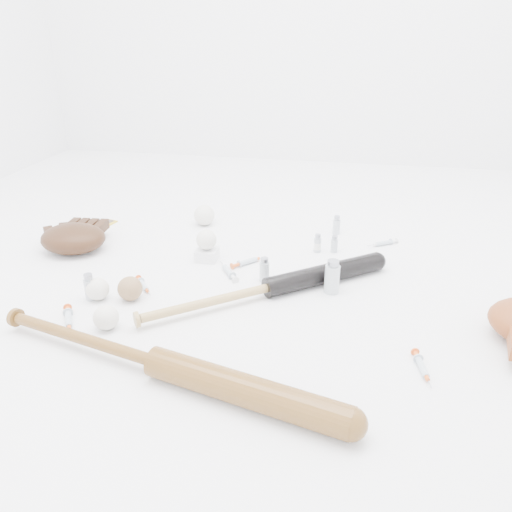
% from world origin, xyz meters
% --- Properties ---
extents(bat_dark, '(0.68, 0.54, 0.06)m').
position_xyz_m(bat_dark, '(0.02, -0.06, 0.03)').
color(bat_dark, black).
rests_on(bat_dark, ground).
extents(bat_wood, '(0.91, 0.29, 0.07)m').
position_xyz_m(bat_wood, '(-0.17, -0.45, 0.03)').
color(bat_wood, brown).
rests_on(bat_wood, ground).
extents(glove_dark, '(0.28, 0.28, 0.09)m').
position_xyz_m(glove_dark, '(-0.69, 0.13, 0.05)').
color(glove_dark, '#331C0E').
rests_on(glove_dark, ground).
extents(trading_card, '(0.07, 0.09, 0.00)m').
position_xyz_m(trading_card, '(-0.70, 0.38, 0.00)').
color(trading_card, gold).
rests_on(trading_card, ground).
extents(pedestal, '(0.07, 0.07, 0.04)m').
position_xyz_m(pedestal, '(-0.22, 0.14, 0.02)').
color(pedestal, white).
rests_on(pedestal, ground).
extents(baseball_on_pedestal, '(0.07, 0.07, 0.07)m').
position_xyz_m(baseball_on_pedestal, '(-0.22, 0.14, 0.07)').
color(baseball_on_pedestal, silver).
rests_on(baseball_on_pedestal, pedestal).
extents(baseball_left, '(0.07, 0.07, 0.07)m').
position_xyz_m(baseball_left, '(-0.45, -0.16, 0.03)').
color(baseball_left, silver).
rests_on(baseball_left, ground).
extents(baseball_upper, '(0.08, 0.08, 0.08)m').
position_xyz_m(baseball_upper, '(-0.32, 0.44, 0.04)').
color(baseball_upper, silver).
rests_on(baseball_upper, ground).
extents(baseball_mid, '(0.06, 0.06, 0.06)m').
position_xyz_m(baseball_mid, '(-0.36, -0.30, 0.03)').
color(baseball_mid, silver).
rests_on(baseball_mid, ground).
extents(baseball_aged, '(0.07, 0.07, 0.07)m').
position_xyz_m(baseball_aged, '(-0.36, -0.15, 0.03)').
color(baseball_aged, olive).
rests_on(baseball_aged, ground).
extents(syringe_0, '(0.11, 0.15, 0.02)m').
position_xyz_m(syringe_0, '(-0.47, -0.29, 0.01)').
color(syringe_0, '#ADBCC6').
rests_on(syringe_0, ground).
extents(syringe_1, '(0.11, 0.14, 0.02)m').
position_xyz_m(syringe_1, '(-0.13, 0.06, 0.01)').
color(syringe_1, '#ADBCC6').
rests_on(syringe_1, ground).
extents(syringe_2, '(0.12, 0.12, 0.02)m').
position_xyz_m(syringe_2, '(-0.08, 0.14, 0.01)').
color(syringe_2, '#ADBCC6').
rests_on(syringe_2, ground).
extents(syringe_3, '(0.05, 0.14, 0.02)m').
position_xyz_m(syringe_3, '(0.41, -0.32, 0.01)').
color(syringe_3, '#ADBCC6').
rests_on(syringe_3, ground).
extents(syringe_4, '(0.13, 0.09, 0.02)m').
position_xyz_m(syringe_4, '(0.35, 0.38, 0.01)').
color(syringe_4, '#ADBCC6').
rests_on(syringe_4, ground).
extents(syringe_5, '(0.10, 0.12, 0.02)m').
position_xyz_m(syringe_5, '(-0.35, -0.08, 0.01)').
color(syringe_5, '#ADBCC6').
rests_on(syringe_5, ground).
extents(vial_0, '(0.02, 0.02, 0.06)m').
position_xyz_m(vial_0, '(0.13, 0.28, 0.03)').
color(vial_0, '#AFB8C0').
rests_on(vial_0, ground).
extents(vial_1, '(0.02, 0.02, 0.06)m').
position_xyz_m(vial_1, '(0.19, 0.29, 0.03)').
color(vial_1, '#AFB8C0').
rests_on(vial_1, ground).
extents(vial_2, '(0.03, 0.03, 0.08)m').
position_xyz_m(vial_2, '(-0.01, 0.03, 0.04)').
color(vial_2, '#AFB8C0').
rests_on(vial_2, ground).
extents(vial_3, '(0.04, 0.04, 0.10)m').
position_xyz_m(vial_3, '(0.19, 0.00, 0.05)').
color(vial_3, '#AFB8C0').
rests_on(vial_3, ground).
extents(vial_4, '(0.03, 0.03, 0.08)m').
position_xyz_m(vial_4, '(-0.47, -0.17, 0.04)').
color(vial_4, '#AFB8C0').
rests_on(vial_4, ground).
extents(vial_5, '(0.03, 0.03, 0.07)m').
position_xyz_m(vial_5, '(0.19, 0.45, 0.04)').
color(vial_5, '#AFB8C0').
rests_on(vial_5, ground).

